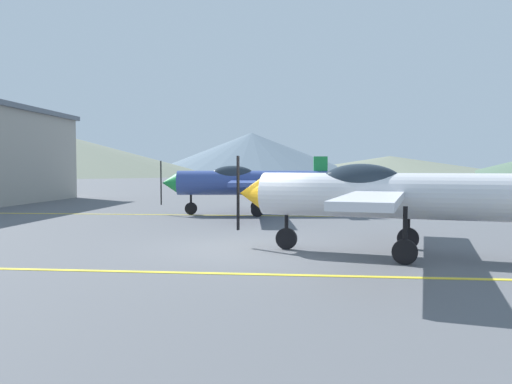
# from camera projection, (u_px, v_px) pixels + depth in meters

# --- Properties ---
(ground_plane) EXTENTS (400.00, 400.00, 0.00)m
(ground_plane) POSITION_uv_depth(u_px,v_px,m) (250.00, 248.00, 12.91)
(ground_plane) COLOR #54565B
(apron_line_near) EXTENTS (80.00, 0.16, 0.01)m
(apron_line_near) POSITION_uv_depth(u_px,v_px,m) (233.00, 274.00, 9.79)
(apron_line_near) COLOR yellow
(apron_line_near) RESTS_ON ground_plane
(apron_line_far) EXTENTS (80.00, 0.16, 0.01)m
(apron_line_far) POSITION_uv_depth(u_px,v_px,m) (272.00, 216.00, 21.70)
(apron_line_far) COLOR yellow
(apron_line_far) RESTS_ON ground_plane
(airplane_near) EXTENTS (7.77, 8.83, 2.65)m
(airplane_near) POSITION_uv_depth(u_px,v_px,m) (386.00, 194.00, 11.89)
(airplane_near) COLOR silver
(airplane_near) RESTS_ON ground_plane
(airplane_mid) EXTENTS (7.74, 8.88, 2.65)m
(airplane_mid) POSITION_uv_depth(u_px,v_px,m) (246.00, 182.00, 22.25)
(airplane_mid) COLOR #33478C
(airplane_mid) RESTS_ON ground_plane
(hill_left) EXTENTS (89.11, 89.11, 11.88)m
(hill_left) POSITION_uv_depth(u_px,v_px,m) (53.00, 154.00, 133.97)
(hill_left) COLOR slate
(hill_left) RESTS_ON ground_plane
(hill_centerleft) EXTENTS (70.85, 70.85, 13.79)m
(hill_centerleft) POSITION_uv_depth(u_px,v_px,m) (252.00, 154.00, 161.96)
(hill_centerleft) COLOR slate
(hill_centerleft) RESTS_ON ground_plane
(hill_centerright) EXTENTS (80.59, 80.59, 6.14)m
(hill_centerright) POSITION_uv_depth(u_px,v_px,m) (390.00, 165.00, 163.85)
(hill_centerright) COLOR slate
(hill_centerright) RESTS_ON ground_plane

